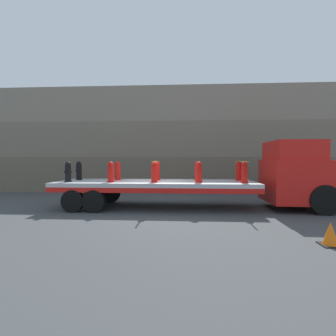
{
  "coord_description": "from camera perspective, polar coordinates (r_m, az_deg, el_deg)",
  "views": [
    {
      "loc": [
        1.25,
        -11.34,
        2.11
      ],
      "look_at": [
        0.53,
        0.0,
        1.73
      ],
      "focal_mm": 28.0,
      "sensor_mm": 36.0,
      "label": 1
    }
  ],
  "objects": [
    {
      "name": "ground_plane",
      "position": [
        11.61,
        -2.65,
        -8.58
      ],
      "size": [
        120.0,
        120.0,
        0.0
      ],
      "primitive_type": "plane",
      "color": "#3F4244"
    },
    {
      "name": "rock_cliff",
      "position": [
        17.95,
        -0.38,
        5.99
      ],
      "size": [
        60.0,
        3.3,
        6.78
      ],
      "color": "#665B4C",
      "rests_on": "ground_plane"
    },
    {
      "name": "truck_cab",
      "position": [
        12.36,
        26.85,
        -1.34
      ],
      "size": [
        2.67,
        2.6,
        2.88
      ],
      "color": "red",
      "rests_on": "ground_plane"
    },
    {
      "name": "flatbed_trailer",
      "position": [
        11.54,
        -5.39,
        -3.93
      ],
      "size": [
        8.55,
        2.68,
        1.16
      ],
      "color": "#B2B2B7",
      "rests_on": "ground_plane"
    },
    {
      "name": "fire_hydrant_black_near_0",
      "position": [
        11.86,
        -20.92,
        -0.81
      ],
      "size": [
        0.32,
        0.52,
        0.86
      ],
      "color": "black",
      "rests_on": "flatbed_trailer"
    },
    {
      "name": "fire_hydrant_black_far_0",
      "position": [
        12.9,
        -18.82,
        -0.58
      ],
      "size": [
        0.32,
        0.52,
        0.86
      ],
      "color": "black",
      "rests_on": "flatbed_trailer"
    },
    {
      "name": "fire_hydrant_red_near_1",
      "position": [
        11.22,
        -12.36,
        -0.88
      ],
      "size": [
        0.32,
        0.52,
        0.86
      ],
      "color": "red",
      "rests_on": "flatbed_trailer"
    },
    {
      "name": "fire_hydrant_red_far_1",
      "position": [
        12.32,
        -10.9,
        -0.62
      ],
      "size": [
        0.32,
        0.52,
        0.86
      ],
      "color": "red",
      "rests_on": "flatbed_trailer"
    },
    {
      "name": "fire_hydrant_red_near_2",
      "position": [
        10.86,
        -3.0,
        -0.92
      ],
      "size": [
        0.32,
        0.52,
        0.86
      ],
      "color": "red",
      "rests_on": "flatbed_trailer"
    },
    {
      "name": "fire_hydrant_red_far_2",
      "position": [
        11.99,
        -2.37,
        -0.66
      ],
      "size": [
        0.32,
        0.52,
        0.86
      ],
      "color": "red",
      "rests_on": "flatbed_trailer"
    },
    {
      "name": "fire_hydrant_red_near_3",
      "position": [
        10.8,
        6.73,
        -0.95
      ],
      "size": [
        0.32,
        0.52,
        0.86
      ],
      "color": "red",
      "rests_on": "flatbed_trailer"
    },
    {
      "name": "fire_hydrant_red_far_3",
      "position": [
        11.94,
        6.44,
        -0.68
      ],
      "size": [
        0.32,
        0.52,
        0.86
      ],
      "color": "red",
      "rests_on": "flatbed_trailer"
    },
    {
      "name": "fire_hydrant_red_near_4",
      "position": [
        11.06,
        16.28,
        -0.95
      ],
      "size": [
        0.32,
        0.52,
        0.86
      ],
      "color": "red",
      "rests_on": "flatbed_trailer"
    },
    {
      "name": "fire_hydrant_red_far_4",
      "position": [
        12.17,
        15.11,
        -0.69
      ],
      "size": [
        0.32,
        0.52,
        0.86
      ],
      "color": "red",
      "rests_on": "flatbed_trailer"
    },
    {
      "name": "cargo_strap_rear",
      "position": [
        11.41,
        -2.67,
        1.47
      ],
      "size": [
        0.05,
        2.78,
        0.01
      ],
      "color": "yellow",
      "rests_on": "fire_hydrant_red_near_2"
    },
    {
      "name": "cargo_strap_middle",
      "position": [
        11.6,
        15.69,
        1.41
      ],
      "size": [
        0.05,
        2.78,
        0.01
      ],
      "color": "yellow",
      "rests_on": "fire_hydrant_red_near_4"
    },
    {
      "name": "traffic_cone",
      "position": [
        7.71,
        31.87,
        -12.12
      ],
      "size": [
        0.48,
        0.48,
        0.58
      ],
      "color": "black",
      "rests_on": "ground_plane"
    }
  ]
}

